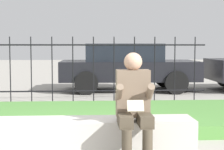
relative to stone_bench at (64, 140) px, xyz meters
The scene contains 5 objects.
stone_bench is the anchor object (origin of this frame).
person_seated_reader 0.98m from the stone_bench, 19.14° to the right, with size 0.42×0.73×1.26m.
grass_berm 1.97m from the stone_bench, 91.80° to the left, with size 8.05×2.53×0.20m.
iron_fence 4.07m from the stone_bench, 90.88° to the left, with size 6.05×0.03×1.54m.
car_parked_center 6.74m from the stone_bench, 77.71° to the left, with size 4.02×2.01×1.39m.
Camera 1 is at (0.37, -4.43, 1.35)m, focal length 60.00 mm.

